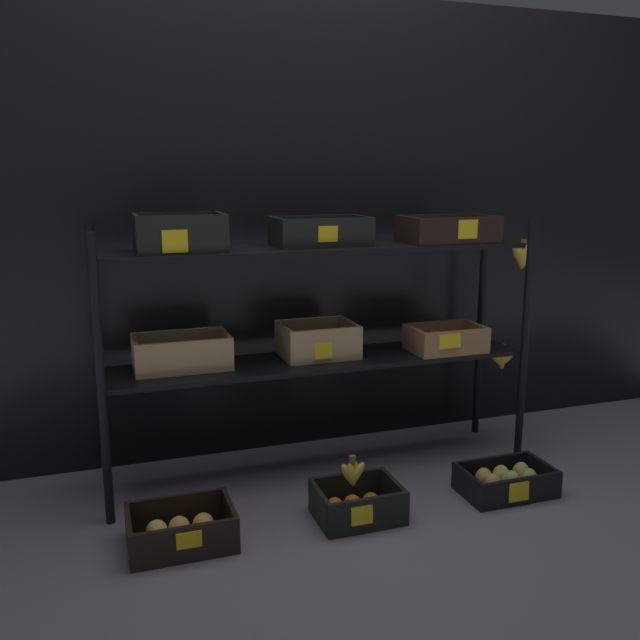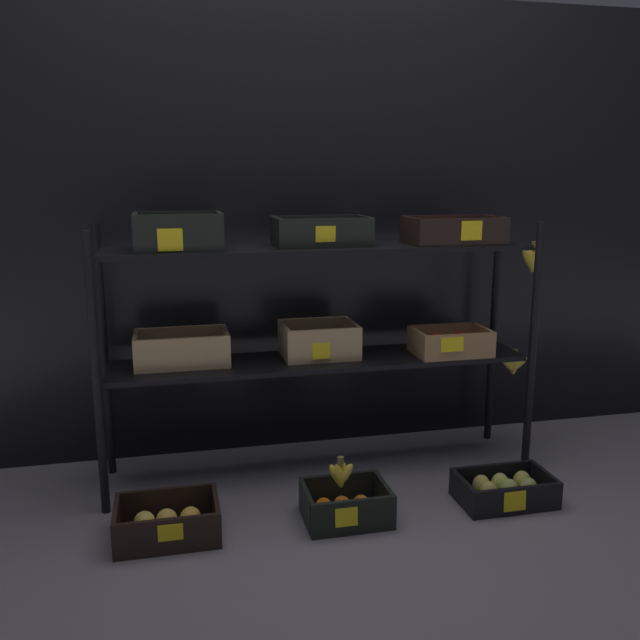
% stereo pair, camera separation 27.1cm
% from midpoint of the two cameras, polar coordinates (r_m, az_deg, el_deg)
% --- Properties ---
extents(ground_plane, '(10.00, 10.00, 0.00)m').
position_cam_midpoint_polar(ground_plane, '(2.92, -2.72, -12.52)').
color(ground_plane, slate).
extents(storefront_wall, '(4.10, 0.12, 1.95)m').
position_cam_midpoint_polar(storefront_wall, '(3.02, -4.88, 7.52)').
color(storefront_wall, black).
rests_on(storefront_wall, ground_plane).
extents(display_rack, '(1.83, 0.38, 1.08)m').
position_cam_midpoint_polar(display_rack, '(2.70, -2.73, 1.50)').
color(display_rack, black).
rests_on(display_rack, ground_plane).
extents(crate_ground_apple_gold, '(0.35, 0.25, 0.13)m').
position_cam_midpoint_polar(crate_ground_apple_gold, '(2.45, -14.83, -16.86)').
color(crate_ground_apple_gold, black).
rests_on(crate_ground_apple_gold, ground_plane).
extents(crate_ground_tangerine, '(0.30, 0.23, 0.13)m').
position_cam_midpoint_polar(crate_ground_tangerine, '(2.53, -0.06, -15.39)').
color(crate_ground_tangerine, black).
rests_on(crate_ground_tangerine, ground_plane).
extents(crate_ground_pear, '(0.35, 0.23, 0.11)m').
position_cam_midpoint_polar(crate_ground_pear, '(2.77, 12.59, -13.12)').
color(crate_ground_pear, black).
rests_on(crate_ground_pear, ground_plane).
extents(banana_bunch_loose, '(0.11, 0.05, 0.12)m').
position_cam_midpoint_polar(banana_bunch_loose, '(2.47, -0.48, -12.78)').
color(banana_bunch_loose, brown).
rests_on(banana_bunch_loose, crate_ground_tangerine).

